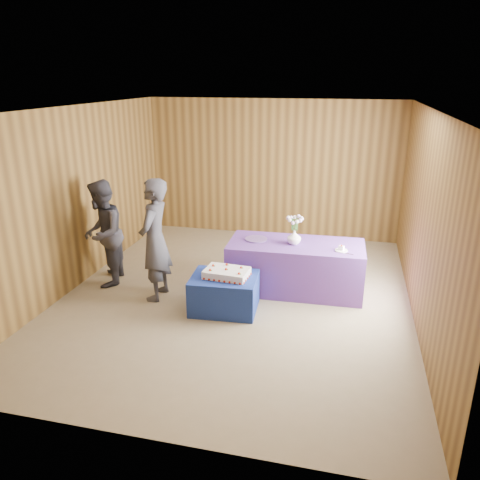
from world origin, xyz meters
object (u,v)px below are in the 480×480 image
(serving_table, at_px, (295,267))
(guest_right, at_px, (103,234))
(guest_left, at_px, (155,240))
(cake_table, at_px, (224,293))
(vase, at_px, (294,237))
(sheet_cake, at_px, (227,273))

(serving_table, distance_m, guest_right, 2.98)
(serving_table, relative_size, guest_left, 1.12)
(cake_table, height_order, vase, vase)
(cake_table, xyz_separation_m, sheet_cake, (0.03, 0.01, 0.30))
(cake_table, height_order, sheet_cake, sheet_cake)
(sheet_cake, bearing_deg, cake_table, -157.07)
(serving_table, distance_m, sheet_cake, 1.22)
(cake_table, xyz_separation_m, guest_right, (-2.03, 0.42, 0.58))
(sheet_cake, height_order, guest_right, guest_right)
(guest_right, bearing_deg, sheet_cake, 63.15)
(cake_table, bearing_deg, serving_table, 41.12)
(cake_table, relative_size, serving_table, 0.45)
(vase, xyz_separation_m, guest_right, (-2.88, -0.43, -0.03))
(vase, distance_m, guest_right, 2.91)
(sheet_cake, relative_size, guest_left, 0.36)
(cake_table, relative_size, vase, 4.25)
(guest_right, bearing_deg, cake_table, 62.66)
(guest_left, xyz_separation_m, guest_right, (-0.97, 0.27, -0.07))
(cake_table, bearing_deg, sheet_cake, 14.29)
(serving_table, relative_size, sheet_cake, 3.09)
(sheet_cake, bearing_deg, guest_right, 173.38)
(serving_table, bearing_deg, vase, -139.27)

